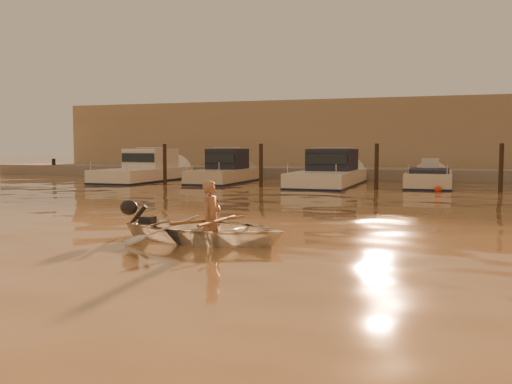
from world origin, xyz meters
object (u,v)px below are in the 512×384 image
(moored_boat_0, at_px, (145,169))
(moored_boat_3, at_px, (429,182))
(moored_boat_1, at_px, (224,171))
(dinghy, at_px, (207,230))
(person, at_px, (211,219))
(waterfront_building, at_px, (405,138))
(moored_boat_2, at_px, (329,172))

(moored_boat_0, distance_m, moored_boat_3, 14.84)
(moored_boat_0, xyz_separation_m, moored_boat_1, (4.64, 0.00, 0.00))
(dinghy, xyz_separation_m, person, (0.10, -0.02, 0.23))
(person, xyz_separation_m, moored_boat_0, (-11.31, 17.11, 0.17))
(moored_boat_1, distance_m, waterfront_building, 13.87)
(moored_boat_2, distance_m, moored_boat_3, 4.67)
(moored_boat_1, relative_size, moored_boat_2, 0.73)
(person, relative_size, moored_boat_2, 0.17)
(moored_boat_0, bearing_deg, moored_boat_2, 0.00)
(person, xyz_separation_m, moored_boat_3, (3.53, 17.11, -0.23))
(moored_boat_2, height_order, waterfront_building, waterfront_building)
(moored_boat_2, bearing_deg, moored_boat_3, 0.00)
(dinghy, relative_size, waterfront_building, 0.07)
(dinghy, relative_size, moored_boat_2, 0.39)
(person, distance_m, moored_boat_3, 17.47)
(person, bearing_deg, moored_boat_1, 30.11)
(person, xyz_separation_m, moored_boat_1, (-6.67, 17.11, 0.17))
(person, relative_size, moored_boat_3, 0.26)
(waterfront_building, bearing_deg, moored_boat_1, -126.92)
(moored_boat_1, xyz_separation_m, moored_boat_3, (10.20, 0.00, -0.40))
(person, relative_size, moored_boat_1, 0.24)
(moored_boat_2, bearing_deg, person, -86.23)
(moored_boat_1, distance_m, moored_boat_3, 10.21)
(moored_boat_0, distance_m, moored_boat_2, 10.18)
(person, xyz_separation_m, moored_boat_2, (-1.13, 17.11, 0.17))
(moored_boat_0, bearing_deg, waterfront_building, 40.45)
(waterfront_building, bearing_deg, moored_boat_0, -139.55)
(dinghy, distance_m, person, 0.25)
(waterfront_building, bearing_deg, moored_boat_2, -103.89)
(person, xyz_separation_m, waterfront_building, (1.59, 28.11, 1.95))
(moored_boat_0, bearing_deg, moored_boat_1, 0.00)
(moored_boat_2, bearing_deg, moored_boat_0, 180.00)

